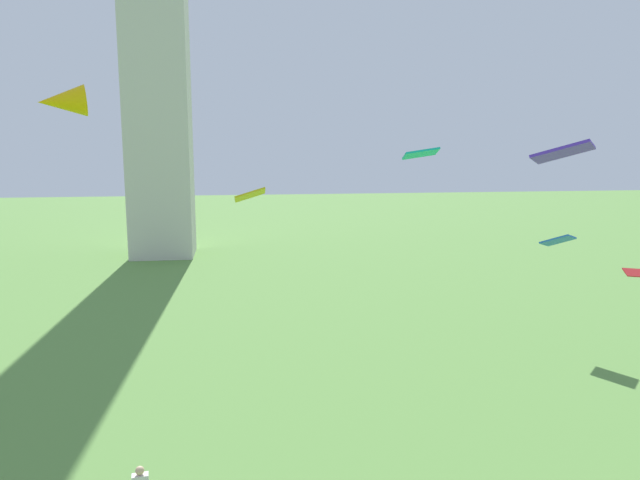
{
  "coord_description": "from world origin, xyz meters",
  "views": [
    {
      "loc": [
        -3.14,
        0.53,
        10.21
      ],
      "look_at": [
        -0.13,
        21.91,
        6.69
      ],
      "focal_mm": 33.47,
      "sensor_mm": 36.0,
      "label": 1
    }
  ],
  "objects_px": {
    "kite_flying_0": "(635,273)",
    "kite_flying_3": "(62,101)",
    "kite_flying_4": "(250,195)",
    "kite_flying_1": "(421,154)",
    "kite_flying_7": "(558,240)",
    "kite_flying_6": "(563,152)"
  },
  "relations": [
    {
      "from": "kite_flying_1",
      "to": "kite_flying_3",
      "type": "bearing_deg",
      "value": 151.35
    },
    {
      "from": "kite_flying_6",
      "to": "kite_flying_0",
      "type": "bearing_deg",
      "value": -101.37
    },
    {
      "from": "kite_flying_4",
      "to": "kite_flying_6",
      "type": "distance_m",
      "value": 9.84
    },
    {
      "from": "kite_flying_0",
      "to": "kite_flying_1",
      "type": "distance_m",
      "value": 14.17
    },
    {
      "from": "kite_flying_4",
      "to": "kite_flying_6",
      "type": "bearing_deg",
      "value": -26.2
    },
    {
      "from": "kite_flying_0",
      "to": "kite_flying_3",
      "type": "relative_size",
      "value": 0.47
    },
    {
      "from": "kite_flying_4",
      "to": "kite_flying_7",
      "type": "height_order",
      "value": "kite_flying_4"
    },
    {
      "from": "kite_flying_1",
      "to": "kite_flying_6",
      "type": "relative_size",
      "value": 0.52
    },
    {
      "from": "kite_flying_6",
      "to": "kite_flying_7",
      "type": "bearing_deg",
      "value": -82.58
    },
    {
      "from": "kite_flying_1",
      "to": "kite_flying_7",
      "type": "bearing_deg",
      "value": 50.37
    },
    {
      "from": "kite_flying_0",
      "to": "kite_flying_3",
      "type": "distance_m",
      "value": 24.33
    },
    {
      "from": "kite_flying_3",
      "to": "kite_flying_7",
      "type": "relative_size",
      "value": 1.12
    },
    {
      "from": "kite_flying_4",
      "to": "kite_flying_7",
      "type": "distance_m",
      "value": 18.52
    },
    {
      "from": "kite_flying_4",
      "to": "kite_flying_1",
      "type": "bearing_deg",
      "value": -39.99
    },
    {
      "from": "kite_flying_0",
      "to": "kite_flying_7",
      "type": "relative_size",
      "value": 0.52
    },
    {
      "from": "kite_flying_6",
      "to": "kite_flying_7",
      "type": "height_order",
      "value": "kite_flying_6"
    },
    {
      "from": "kite_flying_3",
      "to": "kite_flying_7",
      "type": "distance_m",
      "value": 24.32
    },
    {
      "from": "kite_flying_1",
      "to": "kite_flying_7",
      "type": "height_order",
      "value": "kite_flying_1"
    },
    {
      "from": "kite_flying_0",
      "to": "kite_flying_7",
      "type": "xyz_separation_m",
      "value": [
        -0.31,
        5.76,
        0.48
      ]
    },
    {
      "from": "kite_flying_0",
      "to": "kite_flying_4",
      "type": "distance_m",
      "value": 17.06
    },
    {
      "from": "kite_flying_0",
      "to": "kite_flying_4",
      "type": "relative_size",
      "value": 0.91
    },
    {
      "from": "kite_flying_3",
      "to": "kite_flying_7",
      "type": "xyz_separation_m",
      "value": [
        22.95,
        4.63,
        -6.56
      ]
    }
  ]
}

